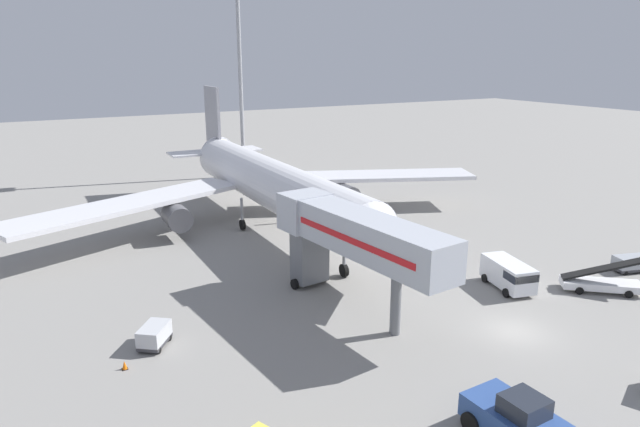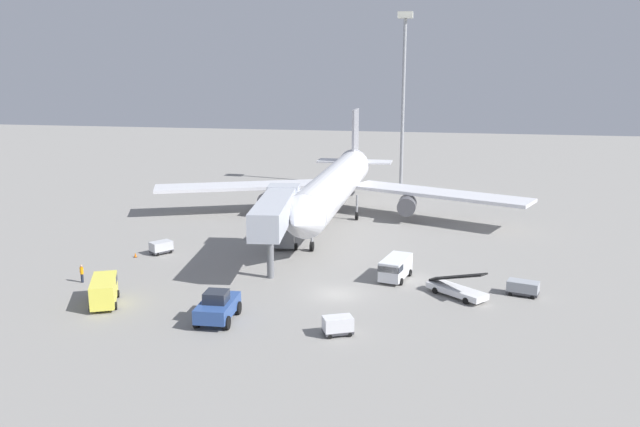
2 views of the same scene
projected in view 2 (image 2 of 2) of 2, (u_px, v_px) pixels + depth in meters
ground_plane at (337, 294)px, 59.61m from camera, size 300.00×300.00×0.00m
airplane_at_gate at (336, 185)px, 87.22m from camera, size 51.94×46.47×13.72m
jet_bridge at (277, 212)px, 67.89m from camera, size 5.03×16.43×7.37m
pushback_tug at (217, 307)px, 53.20m from camera, size 3.04×5.17×2.62m
belt_loader_truck at (457, 289)px, 58.87m from camera, size 5.62×5.09×2.90m
service_van_mid_left at (395, 267)px, 63.48m from camera, size 3.11×5.14×2.17m
service_van_far_right at (104, 290)px, 57.01m from camera, size 3.87×5.38×2.30m
baggage_cart_outer_left at (338, 325)px, 50.51m from camera, size 2.63×2.18×1.47m
baggage_cart_mid_right at (161, 247)px, 72.36m from camera, size 2.51×2.69×1.38m
baggage_cart_rear_right at (523, 287)px, 59.22m from camera, size 3.04×2.16×1.34m
ground_crew_worker_foreground at (82, 273)px, 62.70m from camera, size 0.36×0.36×1.78m
safety_cone_alpha at (135, 255)px, 71.05m from camera, size 0.34×0.34×0.53m
apron_light_mast at (404, 70)px, 107.11m from camera, size 2.40×2.40×28.88m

